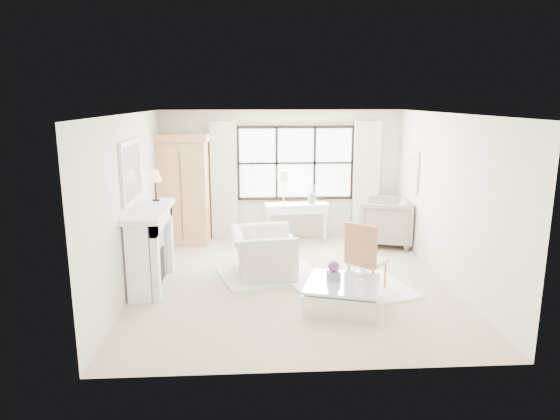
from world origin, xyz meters
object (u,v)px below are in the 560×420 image
at_px(armoire, 183,188).
at_px(console_table, 297,222).
at_px(club_armchair, 263,253).
at_px(coffee_table, 342,295).

height_order(armoire, console_table, armoire).
relative_size(console_table, club_armchair, 1.13).
relative_size(armoire, console_table, 1.67).
relative_size(club_armchair, coffee_table, 0.95).
height_order(club_armchair, coffee_table, club_armchair).
xyz_separation_m(armoire, coffee_table, (2.65, -3.47, -0.96)).
relative_size(armoire, coffee_table, 1.79).
bearing_deg(armoire, coffee_table, -49.20).
bearing_deg(club_armchair, armoire, 32.94).
bearing_deg(coffee_table, armoire, 144.60).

